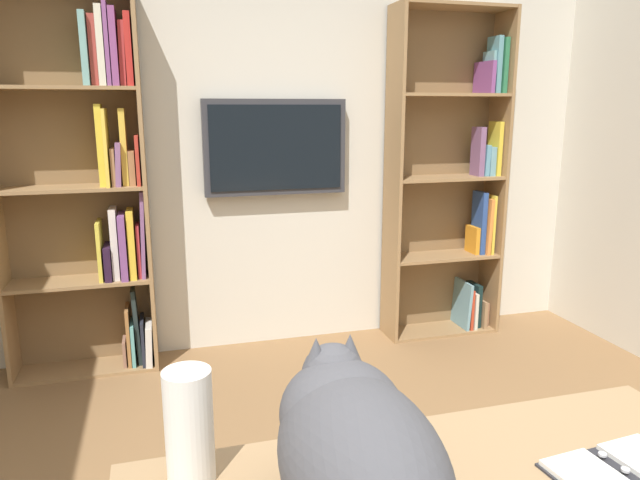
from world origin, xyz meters
TOP-DOWN VIEW (x-y plane):
  - wall_back at (0.00, -2.23)m, footprint 4.52×0.06m
  - bookshelf_left at (-1.25, -2.07)m, footprint 0.79×0.28m
  - bookshelf_right at (1.06, -2.06)m, footprint 0.82×0.28m
  - wall_mounted_tv at (-0.03, -2.15)m, footprint 0.91×0.07m
  - cat at (0.35, 0.49)m, footprint 0.32×0.69m
  - open_binder at (-0.30, 0.53)m, footprint 0.35×0.25m
  - paper_towel_roll at (0.66, 0.27)m, footprint 0.11×0.11m

SIDE VIEW (x-z plane):
  - open_binder at x=-0.30m, z-range 0.72..0.74m
  - paper_towel_roll at x=0.66m, z-range 0.72..0.99m
  - cat at x=0.35m, z-range 0.72..1.06m
  - bookshelf_left at x=-1.25m, z-range -0.06..2.14m
  - bookshelf_right at x=1.06m, z-range 0.02..2.25m
  - wall_mounted_tv at x=-0.03m, z-range 1.01..1.61m
  - wall_back at x=0.00m, z-range 0.00..2.70m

